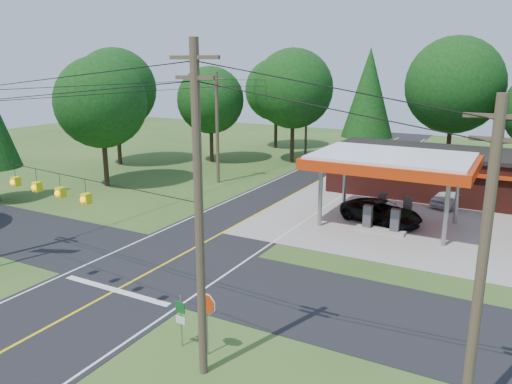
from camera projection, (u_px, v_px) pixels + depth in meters
The scene contains 16 objects.
ground at pixel (163, 265), 27.30m from camera, with size 120.00×120.00×0.00m, color #2D531D.
main_highway at pixel (163, 265), 27.30m from camera, with size 8.00×120.00×0.02m, color black.
cross_road at pixel (163, 265), 27.30m from camera, with size 70.00×7.00×0.02m, color black.
lane_center_yellow at pixel (163, 265), 27.29m from camera, with size 0.15×110.00×0.00m, color yellow.
gas_canopy at pixel (392, 163), 33.10m from camera, with size 10.60×7.40×4.88m.
convenience_store at pixel (431, 172), 41.71m from camera, with size 16.40×7.55×3.80m.
utility_pole_near_right at pixel (199, 213), 16.38m from camera, with size 1.80×0.30×11.50m.
utility_pole_far_left at pixel (217, 126), 45.00m from camera, with size 1.80×0.30×10.00m.
utility_pole_right_b at pixel (482, 268), 13.90m from camera, with size 1.80×0.30×10.00m.
utility_pole_north at pixel (306, 115), 58.86m from camera, with size 0.30×0.30×9.50m.
overhead_beacons at pixel (47, 173), 21.11m from camera, with size 17.04×2.04×1.03m.
treeline_backdrop at pixel (334, 100), 45.44m from camera, with size 70.27×51.59×13.30m.
suv_car at pixel (381, 212), 34.29m from camera, with size 5.62×5.62×1.56m, color black.
sedan_car at pixel (450, 195), 38.66m from camera, with size 4.53×4.53×1.54m, color white.
octagonal_stop_sign at pixel (206, 309), 18.46m from camera, with size 0.88×0.13×2.55m.
route_sign_post at pixel (181, 316), 19.17m from camera, with size 0.45×0.10×2.17m.
Camera 1 is at (16.66, -19.87, 10.73)m, focal length 35.00 mm.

